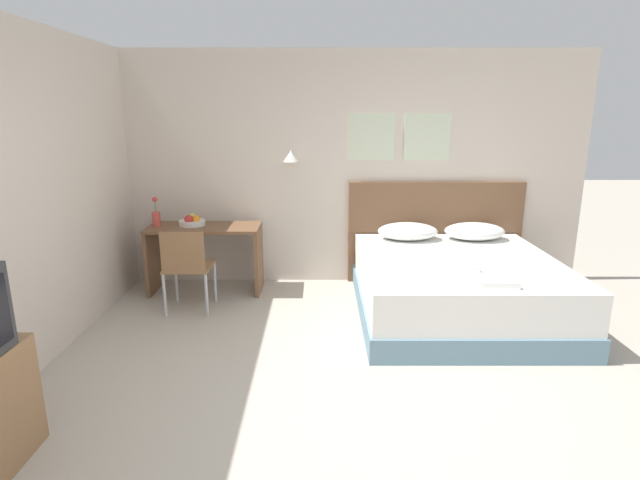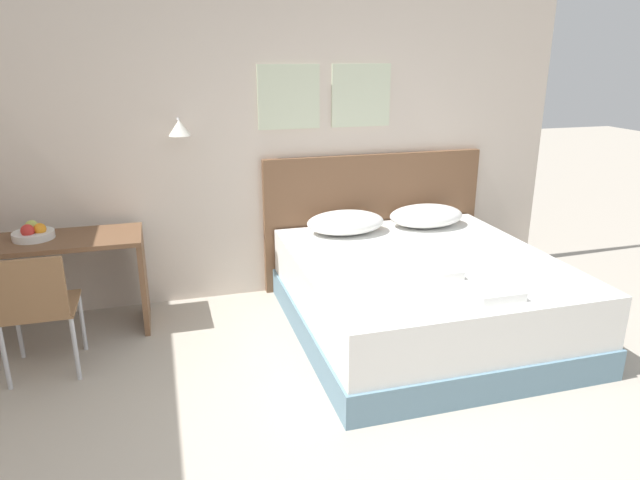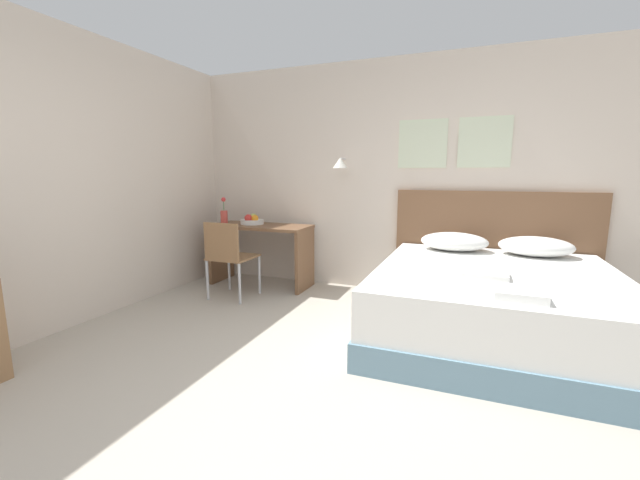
% 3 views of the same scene
% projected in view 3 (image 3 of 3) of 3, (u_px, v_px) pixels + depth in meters
% --- Properties ---
extents(ground_plane, '(24.00, 24.00, 0.00)m').
position_uv_depth(ground_plane, '(278.00, 429.00, 2.13)').
color(ground_plane, '#B2A899').
extents(wall_back, '(5.64, 0.31, 2.65)m').
position_uv_depth(wall_back, '(391.00, 178.00, 4.53)').
color(wall_back, beige).
rests_on(wall_back, ground_plane).
extents(bed, '(1.91, 2.05, 0.59)m').
position_uv_depth(bed, '(494.00, 305.00, 3.27)').
color(bed, '#66899E').
rests_on(bed, ground_plane).
extents(headboard, '(2.03, 0.06, 1.20)m').
position_uv_depth(headboard, '(492.00, 247.00, 4.19)').
color(headboard, brown).
rests_on(headboard, ground_plane).
extents(pillow_left, '(0.67, 0.44, 0.19)m').
position_uv_depth(pillow_left, '(454.00, 242.00, 4.04)').
color(pillow_left, white).
rests_on(pillow_left, bed).
extents(pillow_right, '(0.67, 0.44, 0.19)m').
position_uv_depth(pillow_right, '(536.00, 246.00, 3.77)').
color(pillow_right, white).
rests_on(pillow_right, bed).
extents(folded_towel_near_foot, '(0.32, 0.33, 0.06)m').
position_uv_depth(folded_towel_near_foot, '(484.00, 274.00, 2.97)').
color(folded_towel_near_foot, white).
rests_on(folded_towel_near_foot, bed).
extents(folded_towel_mid_bed, '(0.30, 0.27, 0.06)m').
position_uv_depth(folded_towel_mid_bed, '(519.00, 294.00, 2.49)').
color(folded_towel_mid_bed, white).
rests_on(folded_towel_mid_bed, bed).
extents(desk, '(1.23, 0.54, 0.76)m').
position_uv_depth(desk, '(261.00, 243.00, 4.85)').
color(desk, brown).
rests_on(desk, ground_plane).
extents(desk_chair, '(0.45, 0.45, 0.86)m').
position_uv_depth(desk_chair, '(228.00, 253.00, 4.28)').
color(desk_chair, '#8E6642').
rests_on(desk_chair, ground_plane).
extents(fruit_bowl, '(0.29, 0.29, 0.13)m').
position_uv_depth(fruit_bowl, '(252.00, 221.00, 4.88)').
color(fruit_bowl, silver).
rests_on(fruit_bowl, desk).
extents(flower_vase, '(0.09, 0.09, 0.33)m').
position_uv_depth(flower_vase, '(224.00, 215.00, 4.96)').
color(flower_vase, '#D14C42').
rests_on(flower_vase, desk).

